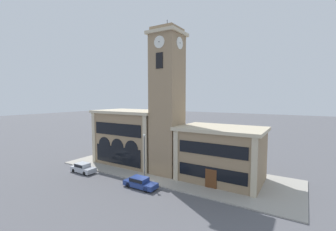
# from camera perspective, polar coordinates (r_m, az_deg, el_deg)

# --- Properties ---
(ground_plane) EXTENTS (300.00, 300.00, 0.00)m
(ground_plane) POSITION_cam_1_polar(r_m,az_deg,el_deg) (31.90, -5.25, -16.96)
(ground_plane) COLOR #56565B
(sidewalk_kerb) EXTENTS (37.02, 12.42, 0.15)m
(sidewalk_kerb) POSITION_cam_1_polar(r_m,az_deg,el_deg) (36.72, 0.77, -13.89)
(sidewalk_kerb) COLOR #A39E93
(sidewalk_kerb) RESTS_ON ground_plane
(clock_tower) EXTENTS (4.81, 4.81, 23.08)m
(clock_tower) POSITION_cam_1_polar(r_m,az_deg,el_deg) (33.88, -0.20, 3.37)
(clock_tower) COLOR #937A5B
(clock_tower) RESTS_ON ground_plane
(town_hall_left_wing) EXTENTS (12.86, 8.09, 9.46)m
(town_hall_left_wing) POSITION_cam_1_polar(r_m,az_deg,el_deg) (40.80, -9.12, -5.30)
(town_hall_left_wing) COLOR #937A5B
(town_hall_left_wing) RESTS_ON ground_plane
(town_hall_right_wing) EXTENTS (11.79, 8.09, 7.59)m
(town_hall_right_wing) POSITION_cam_1_polar(r_m,az_deg,el_deg) (32.91, 13.26, -9.39)
(town_hall_right_wing) COLOR #937A5B
(town_hall_right_wing) RESTS_ON ground_plane
(parked_car_near) EXTENTS (4.15, 1.79, 1.46)m
(parked_car_near) POSITION_cam_1_polar(r_m,az_deg,el_deg) (38.45, -20.78, -12.28)
(parked_car_near) COLOR #B2B7C1
(parked_car_near) RESTS_ON ground_plane
(parked_car_mid) EXTENTS (4.60, 1.75, 1.37)m
(parked_car_mid) POSITION_cam_1_polar(r_m,az_deg,el_deg) (30.62, -7.12, -16.48)
(parked_car_mid) COLOR navy
(parked_car_mid) RESTS_ON ground_plane
(street_lamp) EXTENTS (0.36, 0.36, 6.58)m
(street_lamp) POSITION_cam_1_polar(r_m,az_deg,el_deg) (31.42, -6.02, -8.91)
(street_lamp) COLOR #4C4C51
(street_lamp) RESTS_ON sidewalk_kerb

